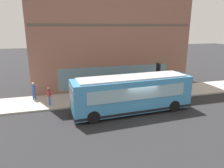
% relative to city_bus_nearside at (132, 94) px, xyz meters
% --- Properties ---
extents(ground, '(120.00, 120.00, 0.00)m').
position_rel_city_bus_nearside_xyz_m(ground, '(-0.56, -0.44, -1.55)').
color(ground, '#262628').
extents(sidewalk_curb, '(4.08, 40.00, 0.15)m').
position_rel_city_bus_nearside_xyz_m(sidewalk_curb, '(4.08, -0.44, -1.48)').
color(sidewalk_curb, '#B2ADA3').
rests_on(sidewalk_curb, ground).
extents(building_corner, '(6.22, 17.78, 12.99)m').
position_rel_city_bus_nearside_xyz_m(building_corner, '(9.20, -0.44, 4.93)').
color(building_corner, '#8C5B4C').
rests_on(building_corner, ground).
extents(city_bus_nearside, '(3.10, 10.17, 3.07)m').
position_rel_city_bus_nearside_xyz_m(city_bus_nearside, '(0.00, 0.00, 0.00)').
color(city_bus_nearside, '#3F8CC6').
rests_on(city_bus_nearside, ground).
extents(traffic_light_near_corner, '(0.32, 0.49, 3.51)m').
position_rel_city_bus_nearside_xyz_m(traffic_light_near_corner, '(2.45, -3.60, 1.04)').
color(traffic_light_near_corner, black).
rests_on(traffic_light_near_corner, sidewalk_curb).
extents(fire_hydrant, '(0.35, 0.35, 0.74)m').
position_rel_city_bus_nearside_xyz_m(fire_hydrant, '(3.44, -1.22, -1.04)').
color(fire_hydrant, yellow).
rests_on(fire_hydrant, sidewalk_curb).
extents(pedestrian_by_light_pole, '(0.32, 0.32, 1.67)m').
position_rel_city_bus_nearside_xyz_m(pedestrian_by_light_pole, '(3.12, 6.69, -0.44)').
color(pedestrian_by_light_pole, '#3359A5').
rests_on(pedestrian_by_light_pole, sidewalk_curb).
extents(pedestrian_walking_along_curb, '(0.32, 0.32, 1.65)m').
position_rel_city_bus_nearside_xyz_m(pedestrian_walking_along_curb, '(4.98, 2.60, -0.46)').
color(pedestrian_walking_along_curb, silver).
rests_on(pedestrian_walking_along_curb, sidewalk_curb).
extents(pedestrian_near_hydrant, '(0.32, 0.32, 1.74)m').
position_rel_city_bus_nearside_xyz_m(pedestrian_near_hydrant, '(4.93, 8.12, -0.40)').
color(pedestrian_near_hydrant, '#3359A5').
rests_on(pedestrian_near_hydrant, sidewalk_curb).
extents(newspaper_vending_box, '(0.44, 0.42, 0.90)m').
position_rel_city_bus_nearside_xyz_m(newspaper_vending_box, '(3.22, -6.81, -0.95)').
color(newspaper_vending_box, '#263F99').
rests_on(newspaper_vending_box, sidewalk_curb).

